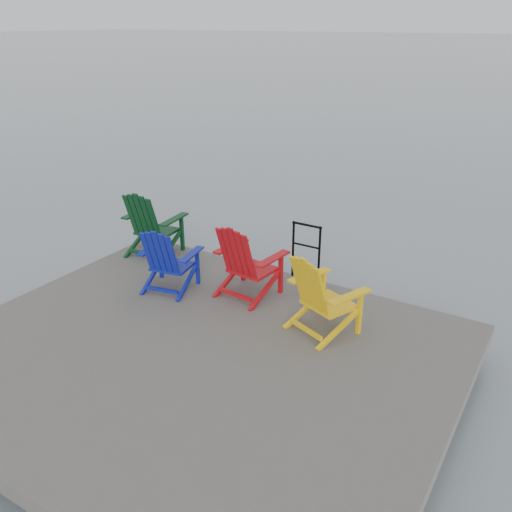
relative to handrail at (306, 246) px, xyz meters
The scene contains 7 objects.
ground 2.67m from the handrail, 95.83° to the right, with size 400.00×400.00×0.00m, color slate.
dock 2.56m from the handrail, 95.83° to the right, with size 6.00×5.00×1.40m.
handrail is the anchor object (origin of this frame).
chair_green 2.68m from the handrail, 169.30° to the right, with size 0.96×0.90×1.13m.
chair_blue 2.07m from the handrail, 138.19° to the right, with size 0.89×0.84×1.00m.
chair_red 1.05m from the handrail, 117.08° to the right, with size 0.94×0.88×1.10m.
chair_yellow 1.52m from the handrail, 56.01° to the right, with size 1.03×0.98×1.07m.
Camera 1 is at (3.55, -4.34, 4.16)m, focal length 38.00 mm.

